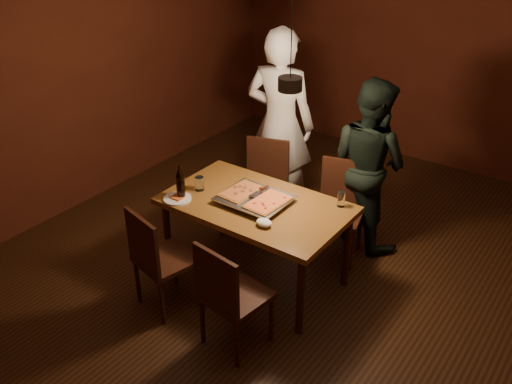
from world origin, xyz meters
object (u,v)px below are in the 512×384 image
Objects in this scene: dining_table at (256,211)px; diner_white at (280,124)px; pizza_tray at (254,200)px; beer_bottle_b at (181,186)px; beer_bottle_a at (180,181)px; diner_dark at (369,163)px; plate_slice at (177,199)px; chair_far_right at (341,201)px; chair_far_left at (265,177)px; chair_near_left at (156,252)px; chair_near_right at (228,290)px; pendant_lamp at (290,83)px.

diner_white reaches higher than dining_table.
pizza_tray is 2.30× the size of beer_bottle_b.
diner_dark is at bearing 53.22° from beer_bottle_a.
diner_white reaches higher than plate_slice.
beer_bottle_b is at bearing -156.59° from pizza_tray.
beer_bottle_a is at bearing 101.42° from plate_slice.
pizza_tray is (-0.01, -0.00, 0.10)m from dining_table.
beer_bottle_a is (-0.95, -1.05, 0.35)m from chair_far_right.
chair_far_left is 1.53m from chair_near_left.
dining_table is 0.94× the size of diner_dark.
pizza_tray reaches higher than dining_table.
chair_far_right is 1.83× the size of beer_bottle_a.
dining_table is 2.82× the size of chair_far_left.
plate_slice is at bearing -154.57° from pizza_tray.
dining_table is at bearing 76.48° from chair_near_left.
chair_far_left is 1.90× the size of beer_bottle_a.
diner_white is at bearing 88.14° from plate_slice.
dining_table is at bearing 119.83° from chair_near_right.
beer_bottle_a reaches higher than plate_slice.
chair_far_left reaches higher than dining_table.
chair_far_left is at bearing 82.89° from beer_bottle_a.
diner_white is (-0.84, 1.93, 0.42)m from chair_near_right.
diner_white is 1.73× the size of pendant_lamp.
beer_bottle_a is at bearing -154.52° from dining_table.
chair_far_right is at bearing 57.54° from pizza_tray.
chair_far_left is (-0.44, 0.76, -0.14)m from dining_table.
chair_far_right reaches higher than dining_table.
beer_bottle_b is at bearing 77.89° from diner_white.
pendant_lamp is (-0.13, 0.95, 1.22)m from chair_near_right.
chair_far_left is at bearing 84.55° from beer_bottle_b.
chair_near_left is 2.20× the size of plate_slice.
dining_table is 6.27× the size of beer_bottle_b.
chair_far_left reaches higher than pizza_tray.
beer_bottle_b is 1.42m from diner_white.
beer_bottle_a reaches higher than beer_bottle_b.
dining_table is 1.21m from diner_dark.
beer_bottle_a is 1.39m from diner_white.
chair_near_left is 0.89m from pizza_tray.
plate_slice is 0.14× the size of diner_dark.
pendant_lamp is (-0.26, -0.97, 0.96)m from diner_dark.
chair_far_left is 2.31× the size of plate_slice.
plate_slice is (-0.54, -0.33, -0.01)m from pizza_tray.
chair_near_left is 0.52m from plate_slice.
beer_bottle_b reaches higher than plate_slice.
pendant_lamp reaches higher than chair_near_right.
pizza_tray is 2.39× the size of plate_slice.
chair_near_right is at bearing -72.55° from pizza_tray.
chair_far_right is 1.39m from pendant_lamp.
chair_near_right is 2.11× the size of plate_slice.
dining_table is 2.96× the size of chair_near_left.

